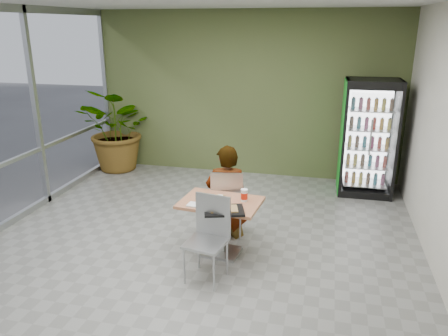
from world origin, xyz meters
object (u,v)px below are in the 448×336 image
Objects in this scene: soda_cup at (244,195)px; cafeteria_tray at (224,211)px; chair_far at (227,198)px; beverage_fridge at (368,138)px; seated_woman at (227,201)px; chair_near at (209,231)px; dining_table at (221,216)px; potted_plant at (119,129)px.

soda_cup is 0.34× the size of cafeteria_tray.
chair_far reaches higher than cafeteria_tray.
soda_cup is 0.43m from cafeteria_tray.
beverage_fridge reaches higher than chair_far.
chair_far is at bearing -132.89° from beverage_fridge.
chair_far is 0.61× the size of seated_woman.
dining_table is at bearing 99.67° from chair_near.
cafeteria_tray is at bearing -122.43° from beverage_fridge.
dining_table is at bearing -126.87° from beverage_fridge.
chair_near is at bearing -115.35° from soda_cup.
cafeteria_tray is 0.24× the size of beverage_fridge.
potted_plant reaches higher than soda_cup.
potted_plant reaches higher than chair_far.
dining_table is 0.53× the size of beverage_fridge.
beverage_fridge is at bearing -2.27° from potted_plant.
chair_near is at bearing -122.19° from beverage_fridge.
soda_cup is 4.29m from potted_plant.
beverage_fridge reaches higher than dining_table.
beverage_fridge is at bearing 58.89° from cafeteria_tray.
chair_far is at bearing 93.52° from dining_table.
cafeteria_tray is at bearing 91.36° from seated_woman.
chair_far is (-0.03, 0.50, 0.05)m from dining_table.
beverage_fridge reaches higher than potted_plant.
cafeteria_tray is (-0.17, -0.39, -0.06)m from soda_cup.
cafeteria_tray is 3.60m from beverage_fridge.
soda_cup is at bearing 74.38° from chair_near.
potted_plant is at bearing -50.42° from chair_far.
seated_woman is at bearing 95.00° from dining_table.
potted_plant is at bearing 132.60° from cafeteria_tray.
soda_cup is (0.34, -0.48, 0.31)m from seated_woman.
beverage_fridge is (2.03, 2.21, 0.50)m from seated_woman.
dining_table is 1.07× the size of chair_near.
seated_woman is at bearing 125.64° from soda_cup.
chair_far is 3.06m from beverage_fridge.
dining_table is 3.44m from beverage_fridge.
beverage_fridge is 4.87m from potted_plant.
soda_cup is at bearing 115.94° from seated_woman.
seated_woman is 0.95× the size of potted_plant.
seated_woman is 10.21× the size of soda_cup.
dining_table is at bearing 83.82° from chair_far.
chair_far is 1.04m from chair_near.
beverage_fridge reaches higher than soda_cup.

